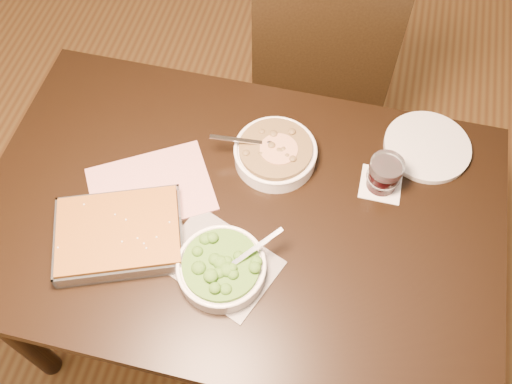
{
  "coord_description": "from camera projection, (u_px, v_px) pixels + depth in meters",
  "views": [
    {
      "loc": [
        0.22,
        -0.71,
        2.08
      ],
      "look_at": [
        0.04,
        0.04,
        0.8
      ],
      "focal_mm": 40.0,
      "sensor_mm": 36.0,
      "label": 1
    }
  ],
  "objects": [
    {
      "name": "dinner_plate",
      "position": [
        427.0,
        147.0,
        1.62
      ],
      "size": [
        0.25,
        0.25,
        0.02
      ],
      "primitive_type": "cylinder",
      "color": "silver",
      "rests_on": "table"
    },
    {
      "name": "coaster",
      "position": [
        381.0,
        184.0,
        1.57
      ],
      "size": [
        0.11,
        0.11,
        0.0
      ],
      "primitive_type": "cube",
      "color": "white",
      "rests_on": "table"
    },
    {
      "name": "broccoli_bowl",
      "position": [
        222.0,
        268.0,
        1.41
      ],
      "size": [
        0.22,
        0.22,
        0.09
      ],
      "color": "white",
      "rests_on": "table"
    },
    {
      "name": "magazine_b",
      "position": [
        219.0,
        262.0,
        1.44
      ],
      "size": [
        0.34,
        0.29,
        0.01
      ],
      "primitive_type": "cube",
      "rotation": [
        0.0,
        0.0,
        -0.39
      ],
      "color": "#25252C",
      "rests_on": "table"
    },
    {
      "name": "ground",
      "position": [
        244.0,
        307.0,
        2.17
      ],
      "size": [
        4.0,
        4.0,
        0.0
      ],
      "primitive_type": "plane",
      "color": "#4E2F16",
      "rests_on": "ground"
    },
    {
      "name": "baking_dish",
      "position": [
        120.0,
        234.0,
        1.46
      ],
      "size": [
        0.39,
        0.34,
        0.06
      ],
      "rotation": [
        0.0,
        0.0,
        0.37
      ],
      "color": "silver",
      "rests_on": "table"
    },
    {
      "name": "chair_far",
      "position": [
        319.0,
        61.0,
        2.06
      ],
      "size": [
        0.55,
        0.55,
        1.0
      ],
      "rotation": [
        0.0,
        0.0,
        3.33
      ],
      "color": "black",
      "rests_on": "ground"
    },
    {
      "name": "table",
      "position": [
        239.0,
        228.0,
        1.6
      ],
      "size": [
        1.4,
        0.9,
        0.75
      ],
      "color": "black",
      "rests_on": "ground"
    },
    {
      "name": "wine_tumbler",
      "position": [
        384.0,
        174.0,
        1.52
      ],
      "size": [
        0.09,
        0.09,
        0.1
      ],
      "color": "black",
      "rests_on": "coaster"
    },
    {
      "name": "magazine_a",
      "position": [
        151.0,
        189.0,
        1.56
      ],
      "size": [
        0.4,
        0.37,
        0.01
      ],
      "primitive_type": "cube",
      "rotation": [
        0.0,
        0.0,
        0.54
      ],
      "color": "#AB313F",
      "rests_on": "table"
    },
    {
      "name": "stew_bowl",
      "position": [
        275.0,
        153.0,
        1.58
      ],
      "size": [
        0.25,
        0.23,
        0.09
      ],
      "color": "white",
      "rests_on": "table"
    }
  ]
}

